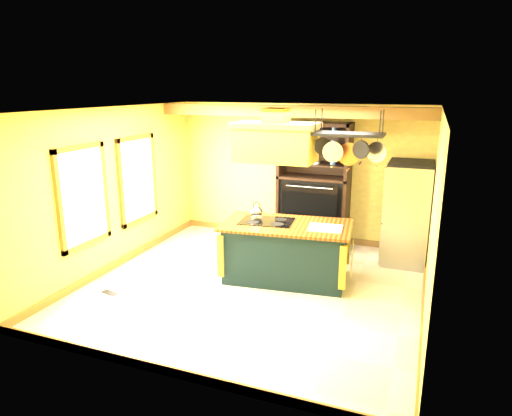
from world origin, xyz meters
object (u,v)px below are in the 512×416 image
Objects in this scene: pot_rack at (349,141)px; hutch at (314,199)px; range_hood at (275,140)px; kitchen_island at (286,251)px; refrigerator at (406,215)px.

hutch is at bearing 117.09° from pot_rack.
range_hood is 1.20× the size of pot_rack.
refrigerator is at bearing 33.73° from kitchen_island.
kitchen_island is 2.00× the size of pot_rack.
hutch is (-0.92, 1.79, -1.34)m from pot_rack.
pot_rack is at bearing 0.59° from range_hood.
pot_rack is at bearing -119.55° from refrigerator.
hutch is at bearing 168.85° from refrigerator.
kitchen_island is 2.00m from pot_rack.
pot_rack is (0.91, 0.01, 1.78)m from kitchen_island.
kitchen_island is at bearing -179.32° from pot_rack.
hutch is (-0.01, 1.80, 0.44)m from kitchen_island.
pot_rack is 2.41m from hutch.
hutch reaches higher than refrigerator.
hutch reaches higher than kitchen_island.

